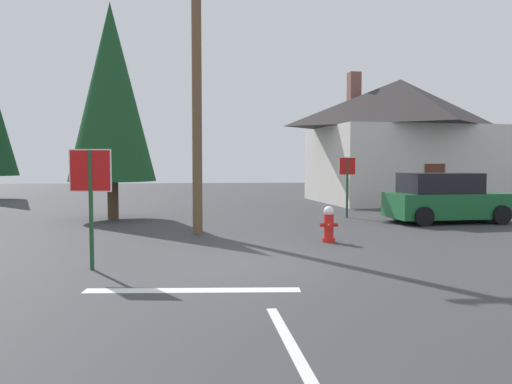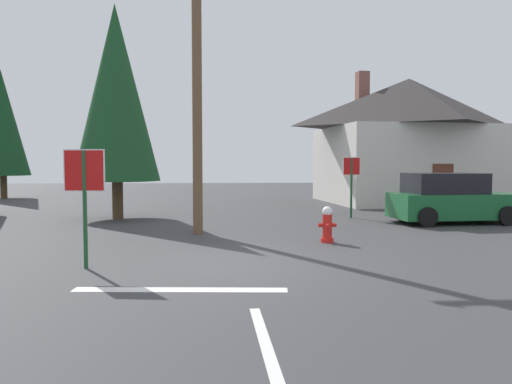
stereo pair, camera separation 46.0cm
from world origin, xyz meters
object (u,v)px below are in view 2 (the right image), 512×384
(stop_sign_near, at_px, (84,183))
(parked_car, at_px, (450,199))
(pine_tree_tall_left, at_px, (2,123))
(utility_pole, at_px, (197,86))
(house, at_px, (408,138))
(stop_sign_far, at_px, (351,175))
(pine_tree_short_left, at_px, (116,93))
(fire_hydrant, at_px, (327,225))

(stop_sign_near, xyz_separation_m, parked_car, (10.32, 6.67, -0.86))
(stop_sign_near, bearing_deg, pine_tree_tall_left, 117.26)
(stop_sign_near, bearing_deg, utility_pole, 67.67)
(utility_pole, relative_size, house, 0.84)
(utility_pole, bearing_deg, parked_car, 13.64)
(stop_sign_far, bearing_deg, pine_tree_tall_left, 147.36)
(parked_car, xyz_separation_m, pine_tree_short_left, (-11.57, 1.96, 3.75))
(parked_car, bearing_deg, pine_tree_tall_left, 147.85)
(pine_tree_short_left, bearing_deg, fire_hydrant, -41.38)
(house, xyz_separation_m, pine_tree_short_left, (-13.38, -6.95, 1.25))
(stop_sign_near, relative_size, parked_car, 0.55)
(parked_car, bearing_deg, stop_sign_far, 150.77)
(parked_car, xyz_separation_m, pine_tree_tall_left, (-20.34, 12.79, 3.52))
(parked_car, bearing_deg, stop_sign_near, -147.13)
(utility_pole, distance_m, stop_sign_far, 7.09)
(house, height_order, parked_car, house)
(utility_pole, height_order, pine_tree_short_left, utility_pole)
(stop_sign_near, height_order, pine_tree_short_left, pine_tree_short_left)
(stop_sign_near, height_order, fire_hydrant, stop_sign_near)
(stop_sign_near, relative_size, pine_tree_short_left, 0.30)
(stop_sign_far, height_order, pine_tree_tall_left, pine_tree_tall_left)
(stop_sign_far, distance_m, pine_tree_short_left, 9.08)
(fire_hydrant, bearing_deg, pine_tree_tall_left, 132.72)
(stop_sign_near, bearing_deg, house, 52.10)
(pine_tree_short_left, bearing_deg, parked_car, -9.61)
(utility_pole, relative_size, parked_car, 1.92)
(stop_sign_near, bearing_deg, fire_hydrant, 28.14)
(stop_sign_far, height_order, pine_tree_short_left, pine_tree_short_left)
(stop_sign_near, relative_size, pine_tree_tall_left, 0.31)
(stop_sign_far, bearing_deg, utility_pole, -145.62)
(pine_tree_tall_left, bearing_deg, house, -9.92)
(fire_hydrant, distance_m, stop_sign_far, 5.96)
(utility_pole, height_order, house, utility_pole)
(house, relative_size, pine_tree_tall_left, 1.31)
(utility_pole, height_order, pine_tree_tall_left, utility_pole)
(parked_car, bearing_deg, utility_pole, -166.36)
(fire_hydrant, height_order, pine_tree_short_left, pine_tree_short_left)
(house, bearing_deg, pine_tree_tall_left, 170.08)
(stop_sign_near, height_order, stop_sign_far, stop_sign_near)
(fire_hydrant, bearing_deg, pine_tree_short_left, 138.62)
(fire_hydrant, height_order, pine_tree_tall_left, pine_tree_tall_left)
(stop_sign_far, height_order, parked_car, stop_sign_far)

